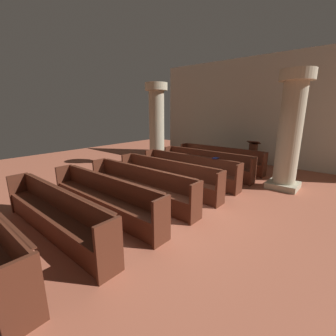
# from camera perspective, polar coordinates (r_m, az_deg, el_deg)

# --- Properties ---
(ground_plane) EXTENTS (19.20, 19.20, 0.00)m
(ground_plane) POSITION_cam_1_polar(r_m,az_deg,el_deg) (5.82, 0.68, -9.10)
(ground_plane) COLOR #AD5B42
(back_wall) EXTENTS (10.00, 0.16, 4.50)m
(back_wall) POSITION_cam_1_polar(r_m,az_deg,el_deg) (10.75, 22.44, 13.00)
(back_wall) COLOR beige
(back_wall) RESTS_ON ground
(pew_row_0) EXTENTS (3.56, 0.47, 0.88)m
(pew_row_0) POSITION_cam_1_polar(r_m,az_deg,el_deg) (9.30, 12.88, 2.57)
(pew_row_0) COLOR #562819
(pew_row_0) RESTS_ON ground
(pew_row_1) EXTENTS (3.56, 0.46, 0.88)m
(pew_row_1) POSITION_cam_1_polar(r_m,az_deg,el_deg) (8.37, 9.43, 1.44)
(pew_row_1) COLOR #562819
(pew_row_1) RESTS_ON ground
(pew_row_2) EXTENTS (3.56, 0.46, 0.88)m
(pew_row_2) POSITION_cam_1_polar(r_m,az_deg,el_deg) (7.48, 5.13, 0.03)
(pew_row_2) COLOR #562819
(pew_row_2) RESTS_ON ground
(pew_row_3) EXTENTS (3.56, 0.46, 0.88)m
(pew_row_3) POSITION_cam_1_polar(r_m,az_deg,el_deg) (6.65, -0.28, -1.75)
(pew_row_3) COLOR #562819
(pew_row_3) RESTS_ON ground
(pew_row_4) EXTENTS (3.56, 0.46, 0.88)m
(pew_row_4) POSITION_cam_1_polar(r_m,az_deg,el_deg) (5.91, -7.15, -3.98)
(pew_row_4) COLOR #562819
(pew_row_4) RESTS_ON ground
(pew_row_5) EXTENTS (3.56, 0.47, 0.88)m
(pew_row_5) POSITION_cam_1_polar(r_m,az_deg,el_deg) (5.28, -15.87, -6.71)
(pew_row_5) COLOR #562819
(pew_row_5) RESTS_ON ground
(pew_row_6) EXTENTS (3.56, 0.46, 0.88)m
(pew_row_6) POSITION_cam_1_polar(r_m,az_deg,el_deg) (4.82, -26.71, -9.84)
(pew_row_6) COLOR #562819
(pew_row_6) RESTS_ON ground
(pillar_aisle_side) EXTENTS (0.92, 0.92, 3.40)m
(pillar_aisle_side) POSITION_cam_1_polar(r_m,az_deg,el_deg) (7.49, 28.42, 8.48)
(pillar_aisle_side) COLOR tan
(pillar_aisle_side) RESTS_ON ground
(pillar_far_side) EXTENTS (0.92, 0.92, 3.40)m
(pillar_far_side) POSITION_cam_1_polar(r_m,az_deg,el_deg) (9.81, -2.87, 11.18)
(pillar_far_side) COLOR tan
(pillar_far_side) RESTS_ON ground
(lectern) EXTENTS (0.48, 0.45, 1.08)m
(lectern) POSITION_cam_1_polar(r_m,az_deg,el_deg) (10.22, 20.54, 2.97)
(lectern) COLOR #492215
(lectern) RESTS_ON ground
(hymn_book) EXTENTS (0.15, 0.19, 0.03)m
(hymn_book) POSITION_cam_1_polar(r_m,az_deg,el_deg) (7.09, 11.90, 2.45)
(hymn_book) COLOR navy
(hymn_book) RESTS_ON pew_row_2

